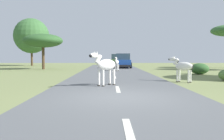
% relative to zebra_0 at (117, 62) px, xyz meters
% --- Properties ---
extents(ground_plane, '(90.00, 90.00, 0.00)m').
position_rel_zebra_0_xyz_m(ground_plane, '(-0.28, -15.38, -0.87)').
color(ground_plane, olive).
extents(road, '(6.00, 64.00, 0.05)m').
position_rel_zebra_0_xyz_m(road, '(-0.35, -15.38, -0.84)').
color(road, '#56595B').
rests_on(road, ground_plane).
extents(lane_markings, '(0.16, 56.00, 0.01)m').
position_rel_zebra_0_xyz_m(lane_markings, '(-0.35, -16.38, -0.81)').
color(lane_markings, silver).
rests_on(lane_markings, road).
extents(zebra_0, '(0.55, 1.44, 1.37)m').
position_rel_zebra_0_xyz_m(zebra_0, '(0.00, 0.00, 0.00)').
color(zebra_0, silver).
rests_on(zebra_0, road).
extents(zebra_1, '(1.37, 1.40, 1.64)m').
position_rel_zebra_0_xyz_m(zebra_1, '(-0.92, -12.08, 0.16)').
color(zebra_1, silver).
rests_on(zebra_1, road).
extents(zebra_2, '(1.27, 1.21, 1.47)m').
position_rel_zebra_0_xyz_m(zebra_2, '(3.39, -10.11, 0.01)').
color(zebra_2, silver).
rests_on(zebra_2, ground_plane).
extents(car_0, '(2.17, 4.41, 1.74)m').
position_rel_zebra_0_xyz_m(car_0, '(0.98, 6.27, -0.02)').
color(car_0, '#1E479E').
rests_on(car_0, road).
extents(car_1, '(2.22, 4.44, 1.74)m').
position_rel_zebra_0_xyz_m(car_1, '(0.52, 13.87, -0.02)').
color(car_1, '#476B38').
rests_on(car_1, road).
extents(tree_5, '(5.30, 5.30, 7.20)m').
position_rel_zebra_0_xyz_m(tree_5, '(-12.55, 13.99, 3.68)').
color(tree_5, '#4C3823').
rests_on(tree_5, ground_plane).
extents(tree_6, '(4.35, 4.35, 3.95)m').
position_rel_zebra_0_xyz_m(tree_6, '(-8.08, 3.77, 2.31)').
color(tree_6, '#4C3823').
rests_on(tree_6, ground_plane).
extents(bush_0, '(1.49, 1.34, 0.89)m').
position_rel_zebra_0_xyz_m(bush_0, '(6.58, -4.07, -0.42)').
color(bush_0, '#2D5628').
rests_on(bush_0, ground_plane).
extents(rock_2, '(0.37, 0.30, 0.28)m').
position_rel_zebra_0_xyz_m(rock_2, '(8.61, 4.89, -0.73)').
color(rock_2, gray).
rests_on(rock_2, ground_plane).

